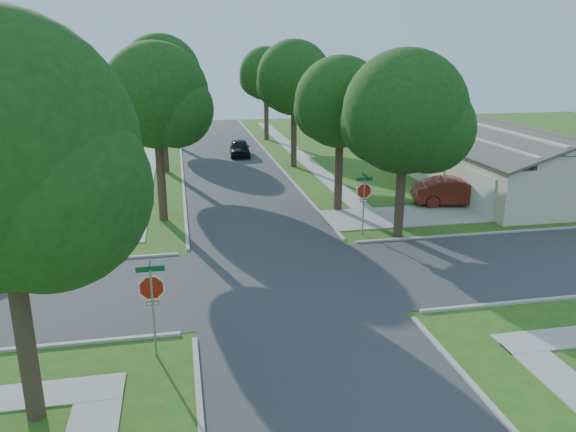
% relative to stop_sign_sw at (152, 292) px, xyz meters
% --- Properties ---
extents(ground, '(100.00, 100.00, 0.00)m').
position_rel_stop_sign_sw_xyz_m(ground, '(4.70, 4.70, -2.03)').
color(ground, '#265E19').
rests_on(ground, ground).
extents(road_ns, '(7.00, 100.00, 0.02)m').
position_rel_stop_sign_sw_xyz_m(road_ns, '(4.70, 4.70, -2.03)').
color(road_ns, '#333335').
rests_on(road_ns, ground).
extents(sidewalk_ne, '(1.20, 40.00, 0.04)m').
position_rel_stop_sign_sw_xyz_m(sidewalk_ne, '(10.80, 30.70, -2.01)').
color(sidewalk_ne, '#9E9B91').
rests_on(sidewalk_ne, ground).
extents(sidewalk_nw, '(1.20, 40.00, 0.04)m').
position_rel_stop_sign_sw_xyz_m(sidewalk_nw, '(-1.40, 30.70, -2.01)').
color(sidewalk_nw, '#9E9B91').
rests_on(sidewalk_nw, ground).
extents(driveway, '(8.80, 3.60, 0.05)m').
position_rel_stop_sign_sw_xyz_m(driveway, '(12.60, 11.80, -2.01)').
color(driveway, '#9E9B91').
rests_on(driveway, ground).
extents(stop_sign_sw, '(1.05, 0.80, 2.98)m').
position_rel_stop_sign_sw_xyz_m(stop_sign_sw, '(0.00, 0.00, 0.00)').
color(stop_sign_sw, gray).
rests_on(stop_sign_sw, ground).
extents(stop_sign_ne, '(1.05, 0.80, 2.98)m').
position_rel_stop_sign_sw_xyz_m(stop_sign_ne, '(9.40, 9.40, 0.00)').
color(stop_sign_ne, gray).
rests_on(stop_sign_ne, ground).
extents(tree_e_near, '(4.97, 4.80, 8.28)m').
position_rel_stop_sign_sw_xyz_m(tree_e_near, '(9.45, 13.71, 3.61)').
color(tree_e_near, '#38281C').
rests_on(tree_e_near, ground).
extents(tree_e_mid, '(5.59, 5.40, 9.21)m').
position_rel_stop_sign_sw_xyz_m(tree_e_mid, '(9.46, 25.71, 4.22)').
color(tree_e_mid, '#38281C').
rests_on(tree_e_mid, ground).
extents(tree_e_far, '(5.17, 5.00, 8.72)m').
position_rel_stop_sign_sw_xyz_m(tree_e_far, '(9.45, 38.71, 3.95)').
color(tree_e_far, '#38281C').
rests_on(tree_e_far, ground).
extents(tree_w_near, '(5.38, 5.20, 8.97)m').
position_rel_stop_sign_sw_xyz_m(tree_w_near, '(0.06, 13.71, 4.08)').
color(tree_w_near, '#38281C').
rests_on(tree_w_near, ground).
extents(tree_w_mid, '(5.80, 5.60, 9.56)m').
position_rel_stop_sign_sw_xyz_m(tree_w_mid, '(0.06, 25.71, 4.46)').
color(tree_w_mid, '#38281C').
rests_on(tree_w_mid, ground).
extents(tree_w_far, '(4.76, 4.60, 8.04)m').
position_rel_stop_sign_sw_xyz_m(tree_w_far, '(0.05, 38.71, 3.48)').
color(tree_w_far, '#38281C').
rests_on(tree_w_far, ground).
extents(tree_sw_corner, '(6.21, 6.00, 9.55)m').
position_rel_stop_sign_sw_xyz_m(tree_sw_corner, '(-2.74, -2.29, 4.23)').
color(tree_sw_corner, '#38281C').
rests_on(tree_sw_corner, ground).
extents(tree_ne_corner, '(5.80, 5.60, 8.66)m').
position_rel_stop_sign_sw_xyz_m(tree_ne_corner, '(11.06, 8.91, 3.56)').
color(tree_ne_corner, '#38281C').
rests_on(tree_ne_corner, ground).
extents(house_ne_near, '(8.42, 13.60, 4.23)m').
position_rel_stop_sign_sw_xyz_m(house_ne_near, '(20.69, 15.70, -0.51)').
color(house_ne_near, beige).
rests_on(house_ne_near, ground).
extents(house_ne_far, '(8.42, 13.60, 4.23)m').
position_rel_stop_sign_sw_xyz_m(house_ne_far, '(20.69, 33.70, -0.51)').
color(house_ne_far, beige).
rests_on(house_ne_far, ground).
extents(house_nw_far, '(8.42, 13.60, 4.23)m').
position_rel_stop_sign_sw_xyz_m(house_nw_far, '(-11.29, 36.70, -0.51)').
color(house_nw_far, beige).
rests_on(house_nw_far, ground).
extents(car_driveway, '(4.98, 2.49, 1.57)m').
position_rel_stop_sign_sw_xyz_m(car_driveway, '(16.20, 13.40, -1.25)').
color(car_driveway, maroon).
rests_on(car_driveway, ground).
extents(car_curb_east, '(1.88, 4.07, 1.35)m').
position_rel_stop_sign_sw_xyz_m(car_curb_east, '(5.90, 30.70, -1.36)').
color(car_curb_east, black).
rests_on(car_curb_east, ground).
extents(car_curb_west, '(2.32, 4.53, 1.26)m').
position_rel_stop_sign_sw_xyz_m(car_curb_west, '(1.50, 45.56, -1.40)').
color(car_curb_west, black).
rests_on(car_curb_west, ground).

